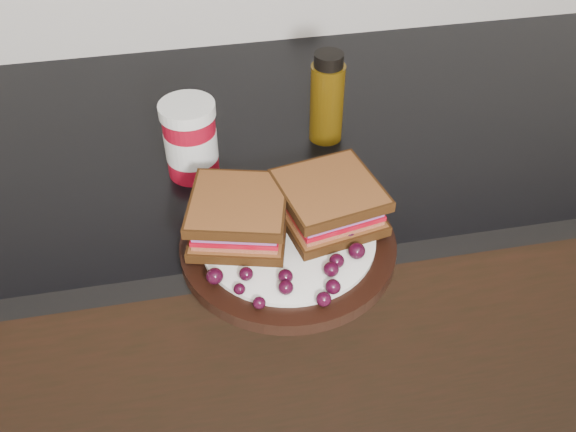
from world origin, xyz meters
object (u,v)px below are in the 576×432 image
object	(u,v)px
condiment_jar	(191,139)
sandwich_left	(239,216)
oil_bottle	(327,97)
plate	(288,245)

from	to	relation	value
condiment_jar	sandwich_left	bearing A→B (deg)	-74.51
condiment_jar	oil_bottle	xyz separation A→B (m)	(0.21, 0.05, 0.01)
sandwich_left	condiment_jar	bearing A→B (deg)	120.04
sandwich_left	condiment_jar	size ratio (longest dim) A/B	1.03
plate	oil_bottle	xyz separation A→B (m)	(0.11, 0.24, 0.06)
condiment_jar	oil_bottle	world-z (taller)	oil_bottle
plate	sandwich_left	bearing A→B (deg)	160.73
condiment_jar	oil_bottle	bearing A→B (deg)	13.14
condiment_jar	oil_bottle	distance (m)	0.22
oil_bottle	sandwich_left	bearing A→B (deg)	-127.34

